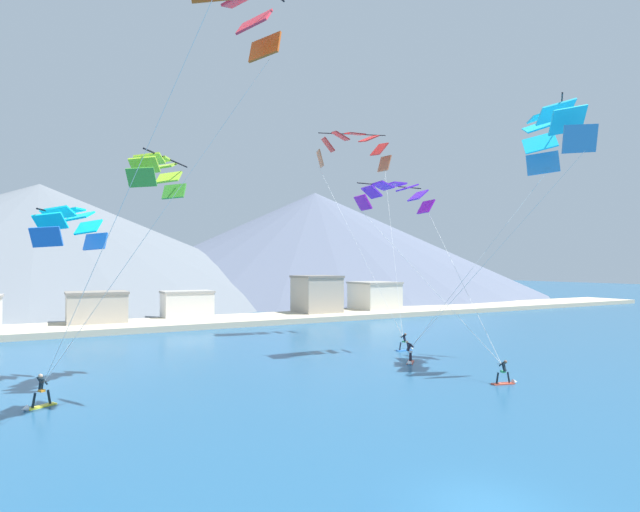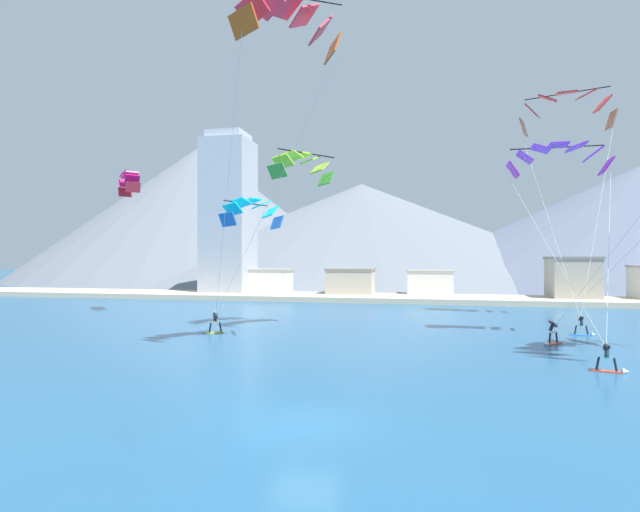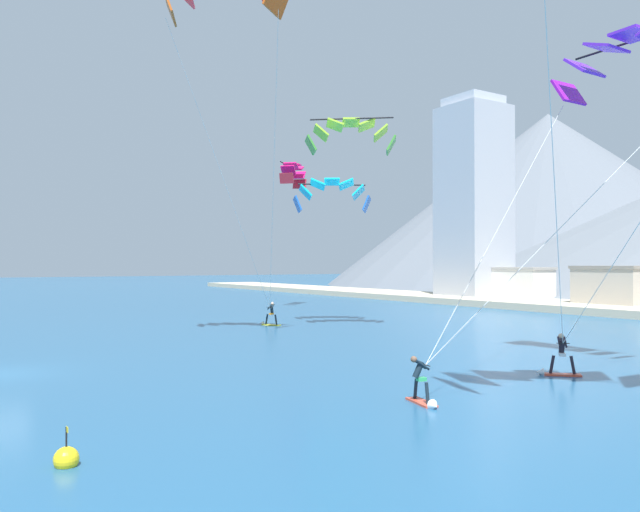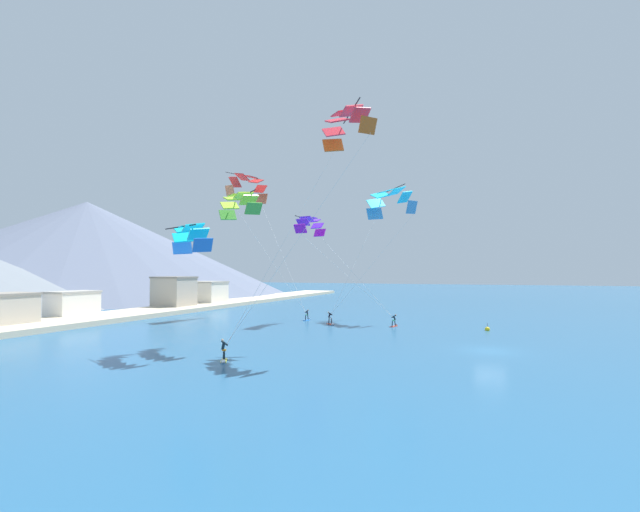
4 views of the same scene
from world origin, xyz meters
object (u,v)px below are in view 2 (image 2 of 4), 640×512
at_px(parafoil_kite_near_lead, 288,21).
at_px(kitesurfer_mid_center, 612,364).
at_px(parafoil_kite_mid_center, 558,156).
at_px(parafoil_kite_far_left, 567,107).
at_px(kitesurfer_far_left, 585,330).
at_px(parafoil_kite_distant_high_outer, 302,164).
at_px(kitesurfer_near_lead, 213,326).
at_px(parafoil_kite_distant_low_drift, 252,210).
at_px(kitesurfer_near_trail, 551,337).
at_px(parafoil_kite_distant_mid_solo, 129,181).

bearing_deg(parafoil_kite_near_lead, kitesurfer_mid_center, -2.48).
xyz_separation_m(parafoil_kite_mid_center, parafoil_kite_far_left, (3.53, 11.96, 6.89)).
bearing_deg(kitesurfer_mid_center, kitesurfer_far_left, 79.81).
relative_size(kitesurfer_far_left, parafoil_kite_distant_high_outer, 0.29).
bearing_deg(parafoil_kite_mid_center, kitesurfer_far_left, 32.26).
bearing_deg(parafoil_kite_far_left, parafoil_kite_near_lead, -132.96).
height_order(kitesurfer_far_left, parafoil_kite_near_lead, parafoil_kite_near_lead).
bearing_deg(kitesurfer_near_lead, parafoil_kite_distant_low_drift, 70.83).
xyz_separation_m(kitesurfer_far_left, parafoil_kite_near_lead, (-19.78, -12.12, 19.71)).
relative_size(kitesurfer_mid_center, parafoil_kite_distant_low_drift, 0.31).
distance_m(parafoil_kite_distant_high_outer, parafoil_kite_distant_low_drift, 6.23).
height_order(kitesurfer_near_lead, parafoil_kite_mid_center, parafoil_kite_mid_center).
bearing_deg(parafoil_kite_distant_low_drift, parafoil_kite_distant_high_outer, -19.49).
xyz_separation_m(kitesurfer_near_lead, parafoil_kite_distant_low_drift, (1.57, 4.53, 9.44)).
bearing_deg(parafoil_kite_distant_high_outer, kitesurfer_far_left, 5.65).
xyz_separation_m(kitesurfer_near_lead, parafoil_kite_far_left, (29.33, 15.53, 19.73)).
height_order(kitesurfer_near_lead, kitesurfer_near_trail, kitesurfer_near_lead).
bearing_deg(kitesurfer_far_left, parafoil_kite_distant_low_drift, -179.16).
bearing_deg(parafoil_kite_mid_center, kitesurfer_mid_center, -90.90).
distance_m(kitesurfer_mid_center, parafoil_kite_near_lead, 26.34).
xyz_separation_m(parafoil_kite_distant_high_outer, parafoil_kite_distant_mid_solo, (-20.53, 7.41, 0.44)).
bearing_deg(parafoil_kite_distant_mid_solo, parafoil_kite_distant_low_drift, -19.96).
height_order(parafoil_kite_near_lead, parafoil_kite_far_left, parafoil_kite_far_left).
distance_m(parafoil_kite_mid_center, parafoil_kite_distant_mid_solo, 40.41).
bearing_deg(kitesurfer_near_lead, parafoil_kite_distant_high_outer, 23.31).
distance_m(kitesurfer_near_lead, parafoil_kite_mid_center, 29.05).
bearing_deg(kitesurfer_mid_center, kitesurfer_near_lead, 162.73).
bearing_deg(kitesurfer_near_lead, parafoil_kite_near_lead, -41.47).
relative_size(kitesurfer_near_trail, parafoil_kite_distant_high_outer, 0.29).
xyz_separation_m(parafoil_kite_mid_center, parafoil_kite_distant_mid_solo, (-39.86, 6.63, 0.48)).
height_order(parafoil_kite_near_lead, parafoil_kite_distant_high_outer, parafoil_kite_near_lead).
distance_m(kitesurfer_near_lead, parafoil_kite_far_left, 38.61).
distance_m(kitesurfer_near_trail, parafoil_kite_near_lead, 26.60).
xyz_separation_m(parafoil_kite_far_left, parafoil_kite_distant_mid_solo, (-43.39, -5.33, -6.41)).
distance_m(parafoil_kite_distant_high_outer, parafoil_kite_distant_mid_solo, 21.83).
relative_size(parafoil_kite_near_lead, parafoil_kite_distant_high_outer, 3.36).
bearing_deg(kitesurfer_far_left, parafoil_kite_near_lead, -148.50).
bearing_deg(parafoil_kite_distant_low_drift, kitesurfer_near_lead, -109.17).
height_order(kitesurfer_mid_center, parafoil_kite_mid_center, parafoil_kite_mid_center).
xyz_separation_m(kitesurfer_mid_center, parafoil_kite_distant_low_drift, (-24.05, 12.49, 9.54)).
height_order(kitesurfer_near_trail, parafoil_kite_far_left, parafoil_kite_far_left).
distance_m(kitesurfer_far_left, parafoil_kite_mid_center, 13.19).
bearing_deg(kitesurfer_mid_center, parafoil_kite_near_lead, 177.52).
height_order(parafoil_kite_distant_high_outer, parafoil_kite_distant_mid_solo, parafoil_kite_distant_mid_solo).
relative_size(kitesurfer_mid_center, parafoil_kite_distant_mid_solo, 0.39).
height_order(parafoil_kite_mid_center, parafoil_kite_distant_mid_solo, parafoil_kite_distant_mid_solo).
relative_size(parafoil_kite_far_left, parafoil_kite_distant_high_outer, 3.44).
distance_m(kitesurfer_mid_center, parafoil_kite_distant_high_outer, 25.51).
distance_m(kitesurfer_far_left, parafoil_kite_distant_mid_solo, 44.40).
bearing_deg(kitesurfer_mid_center, parafoil_kite_far_left, 81.03).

